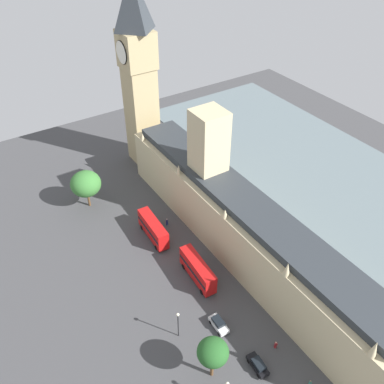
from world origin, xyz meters
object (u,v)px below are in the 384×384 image
Objects in this scene: clock_tower at (138,72)px; pedestrian_leading at (167,222)px; car_black_by_river_gate at (258,365)px; plane_tree_far_end at (86,184)px; double_decker_bus_kerbside at (198,270)px; street_lamp_trailing at (178,320)px; plane_tree_under_trees at (213,352)px; parliament_building at (241,223)px; car_white_opposite_hall at (219,324)px; pedestrian_midblock at (310,383)px; pedestrian_near_tower at (276,345)px; double_decker_bus_corner at (153,229)px.

pedestrian_leading is at bearing 72.23° from clock_tower.
plane_tree_far_end is at bearing 102.75° from car_black_by_river_gate.
street_lamp_trailing reaches higher than double_decker_bus_kerbside.
plane_tree_under_trees is (9.03, 17.88, 3.83)m from double_decker_bus_kerbside.
plane_tree_far_end reaches higher than car_black_by_river_gate.
parliament_building reaches higher than car_white_opposite_hall.
pedestrian_midblock is at bearing 140.42° from plane_tree_under_trees.
pedestrian_midblock is at bearing -80.35° from double_decker_bus_kerbside.
double_decker_bus_kerbside is 11.78m from car_white_opposite_hall.
plane_tree_under_trees is (21.18, 20.18, -0.89)m from parliament_building.
pedestrian_near_tower is at bearing 82.24° from clock_tower.
double_decker_bus_corner is 1.67× the size of street_lamp_trailing.
car_black_by_river_gate is at bearing -91.99° from double_decker_bus_kerbside.
pedestrian_near_tower is 17.17m from street_lamp_trailing.
clock_tower is 4.60× the size of double_decker_bus_corner.
plane_tree_far_end is (7.77, -18.18, 3.88)m from double_decker_bus_corner.
plane_tree_under_trees is 1.36× the size of street_lamp_trailing.
double_decker_bus_kerbside is at bearing 10.72° from parliament_building.
plane_tree_far_end is at bearing 115.82° from double_decker_bus_corner.
double_decker_bus_kerbside is 6.84× the size of pedestrian_near_tower.
street_lamp_trailing is at bearing 27.00° from parliament_building.
double_decker_bus_corner is 36.15m from car_black_by_river_gate.
plane_tree_far_end is at bearing 164.26° from pedestrian_leading.
plane_tree_under_trees is at bearing -99.82° from double_decker_bus_corner.
clock_tower is 69.47m from pedestrian_near_tower.
plane_tree_far_end reaches higher than pedestrian_leading.
double_decker_bus_kerbside is 2.45× the size of car_white_opposite_hall.
pedestrian_near_tower is at bearing 125.81° from car_white_opposite_hall.
double_decker_bus_corner is at bearing 100.12° from double_decker_bus_kerbside.
double_decker_bus_corner is 43.14m from pedestrian_midblock.
car_black_by_river_gate is at bearing 78.20° from clock_tower.
clock_tower reaches higher than car_black_by_river_gate.
street_lamp_trailing reaches higher than car_white_opposite_hall.
double_decker_bus_kerbside is at bearing -163.12° from pedestrian_midblock.
parliament_building is 49.61× the size of pedestrian_midblock.
parliament_building reaches higher than pedestrian_near_tower.
plane_tree_far_end is 1.11× the size of plane_tree_under_trees.
plane_tree_under_trees is at bearing -113.18° from double_decker_bus_kerbside.
car_black_by_river_gate is 5.10m from pedestrian_near_tower.
double_decker_bus_corner is at bearing -108.77° from street_lamp_trailing.
pedestrian_near_tower is 0.93× the size of pedestrian_leading.
double_decker_bus_kerbside is (11.65, 44.60, -22.59)m from clock_tower.
plane_tree_under_trees is (20.68, 62.48, -18.76)m from clock_tower.
pedestrian_leading is 37.43m from plane_tree_under_trees.
car_black_by_river_gate is (2.06, 21.04, -1.75)m from double_decker_bus_kerbside.
car_black_by_river_gate is 0.71× the size of street_lamp_trailing.
plane_tree_far_end is at bearing -90.52° from street_lamp_trailing.
double_decker_bus_corner is 5.37m from pedestrian_leading.
car_white_opposite_hall and car_black_by_river_gate have the same top height.
parliament_building reaches higher than car_black_by_river_gate.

